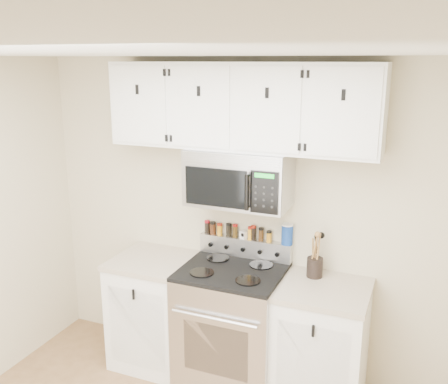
% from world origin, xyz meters
% --- Properties ---
extents(back_wall, '(3.50, 0.01, 2.50)m').
position_xyz_m(back_wall, '(0.00, 1.75, 1.25)').
color(back_wall, '#C0B590').
rests_on(back_wall, floor).
extents(ceiling, '(3.50, 3.50, 0.01)m').
position_xyz_m(ceiling, '(0.00, 0.00, 2.50)').
color(ceiling, white).
rests_on(ceiling, back_wall).
extents(range, '(0.76, 0.65, 1.10)m').
position_xyz_m(range, '(0.00, 1.43, 0.49)').
color(range, '#B7B7BA').
rests_on(range, floor).
extents(base_cabinet_left, '(0.64, 0.62, 0.92)m').
position_xyz_m(base_cabinet_left, '(-0.69, 1.45, 0.46)').
color(base_cabinet_left, white).
rests_on(base_cabinet_left, floor).
extents(base_cabinet_right, '(0.64, 0.62, 0.92)m').
position_xyz_m(base_cabinet_right, '(0.69, 1.45, 0.46)').
color(base_cabinet_right, white).
rests_on(base_cabinet_right, floor).
extents(microwave, '(0.76, 0.44, 0.42)m').
position_xyz_m(microwave, '(0.00, 1.55, 1.63)').
color(microwave, '#9E9EA3').
rests_on(microwave, back_wall).
extents(upper_cabinets, '(2.00, 0.35, 0.62)m').
position_xyz_m(upper_cabinets, '(-0.00, 1.58, 2.15)').
color(upper_cabinets, white).
rests_on(upper_cabinets, back_wall).
extents(utensil_crock, '(0.12, 0.12, 0.34)m').
position_xyz_m(utensil_crock, '(0.59, 1.60, 1.01)').
color(utensil_crock, black).
rests_on(utensil_crock, base_cabinet_right).
extents(kitchen_timer, '(0.06, 0.06, 0.06)m').
position_xyz_m(kitchen_timer, '(-0.02, 1.71, 1.13)').
color(kitchen_timer, white).
rests_on(kitchen_timer, range).
extents(salt_canister, '(0.09, 0.09, 0.16)m').
position_xyz_m(salt_canister, '(0.34, 1.71, 1.18)').
color(salt_canister, navy).
rests_on(salt_canister, range).
extents(spice_jar_0, '(0.04, 0.04, 0.11)m').
position_xyz_m(spice_jar_0, '(-0.33, 1.71, 1.15)').
color(spice_jar_0, black).
rests_on(spice_jar_0, range).
extents(spice_jar_1, '(0.05, 0.05, 0.10)m').
position_xyz_m(spice_jar_1, '(-0.28, 1.71, 1.15)').
color(spice_jar_1, '#422010').
rests_on(spice_jar_1, range).
extents(spice_jar_2, '(0.04, 0.04, 0.10)m').
position_xyz_m(spice_jar_2, '(-0.22, 1.71, 1.15)').
color(spice_jar_2, orange).
rests_on(spice_jar_2, range).
extents(spice_jar_3, '(0.05, 0.05, 0.11)m').
position_xyz_m(spice_jar_3, '(-0.14, 1.71, 1.15)').
color(spice_jar_3, black).
rests_on(spice_jar_3, range).
extents(spice_jar_4, '(0.04, 0.04, 0.11)m').
position_xyz_m(spice_jar_4, '(-0.09, 1.71, 1.15)').
color(spice_jar_4, '#412E0F').
rests_on(spice_jar_4, range).
extents(spice_jar_5, '(0.04, 0.04, 0.10)m').
position_xyz_m(spice_jar_5, '(0.04, 1.71, 1.15)').
color(spice_jar_5, orange).
rests_on(spice_jar_5, range).
extents(spice_jar_6, '(0.04, 0.04, 0.11)m').
position_xyz_m(spice_jar_6, '(0.07, 1.71, 1.16)').
color(spice_jar_6, black).
rests_on(spice_jar_6, range).
extents(spice_jar_7, '(0.04, 0.04, 0.10)m').
position_xyz_m(spice_jar_7, '(0.13, 1.71, 1.15)').
color(spice_jar_7, '#41260F').
rests_on(spice_jar_7, range).
extents(spice_jar_8, '(0.04, 0.04, 0.09)m').
position_xyz_m(spice_jar_8, '(0.20, 1.71, 1.15)').
color(spice_jar_8, orange).
rests_on(spice_jar_8, range).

